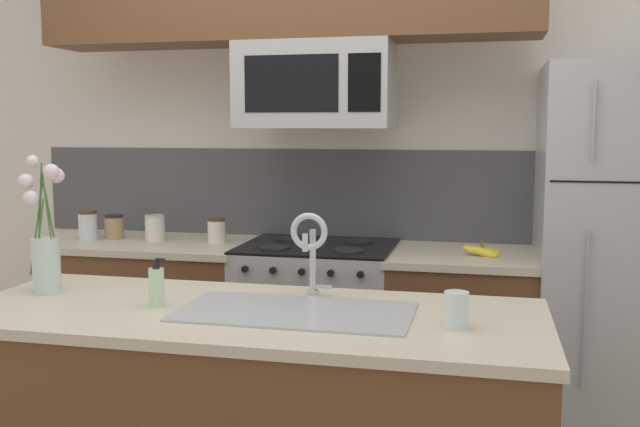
% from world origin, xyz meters
% --- Properties ---
extents(rear_partition, '(5.20, 0.10, 2.60)m').
position_xyz_m(rear_partition, '(0.30, 1.28, 1.30)').
color(rear_partition, silver).
rests_on(rear_partition, ground).
extents(splash_band, '(3.39, 0.01, 0.48)m').
position_xyz_m(splash_band, '(0.00, 1.22, 1.15)').
color(splash_band, '#4C4C51').
rests_on(splash_band, rear_partition).
extents(back_counter_left, '(1.01, 0.65, 0.91)m').
position_xyz_m(back_counter_left, '(-0.87, 0.90, 0.46)').
color(back_counter_left, brown).
rests_on(back_counter_left, ground).
extents(back_counter_right, '(0.70, 0.65, 0.91)m').
position_xyz_m(back_counter_right, '(0.72, 0.90, 0.46)').
color(back_counter_right, brown).
rests_on(back_counter_right, ground).
extents(stove_range, '(0.76, 0.64, 0.93)m').
position_xyz_m(stove_range, '(0.00, 0.90, 0.46)').
color(stove_range, '#A8AAAF').
rests_on(stove_range, ground).
extents(microwave, '(0.74, 0.40, 0.41)m').
position_xyz_m(microwave, '(0.00, 0.88, 1.71)').
color(microwave, '#A8AAAF').
extents(refrigerator, '(0.90, 0.74, 1.79)m').
position_xyz_m(refrigerator, '(1.50, 0.92, 0.89)').
color(refrigerator, '#A8AAAF').
rests_on(refrigerator, ground).
extents(storage_jar_tall, '(0.10, 0.10, 0.15)m').
position_xyz_m(storage_jar_tall, '(-1.26, 0.87, 0.99)').
color(storage_jar_tall, silver).
rests_on(storage_jar_tall, back_counter_left).
extents(storage_jar_medium, '(0.10, 0.10, 0.13)m').
position_xyz_m(storage_jar_medium, '(-1.14, 0.93, 0.97)').
color(storage_jar_medium, '#997F5B').
rests_on(storage_jar_medium, back_counter_left).
extents(storage_jar_short, '(0.10, 0.10, 0.14)m').
position_xyz_m(storage_jar_short, '(-0.89, 0.92, 0.98)').
color(storage_jar_short, silver).
rests_on(storage_jar_short, back_counter_left).
extents(storage_jar_squat, '(0.09, 0.09, 0.13)m').
position_xyz_m(storage_jar_squat, '(-0.55, 0.92, 0.97)').
color(storage_jar_squat, silver).
rests_on(storage_jar_squat, back_counter_left).
extents(banana_bunch, '(0.19, 0.12, 0.08)m').
position_xyz_m(banana_bunch, '(0.80, 0.84, 0.93)').
color(banana_bunch, yellow).
rests_on(banana_bunch, back_counter_right).
extents(kitchen_sink, '(0.76, 0.40, 0.16)m').
position_xyz_m(kitchen_sink, '(0.22, -0.35, 0.84)').
color(kitchen_sink, '#ADAFB5').
rests_on(kitchen_sink, island_counter).
extents(sink_faucet, '(0.14, 0.14, 0.31)m').
position_xyz_m(sink_faucet, '(0.22, -0.15, 1.11)').
color(sink_faucet, '#B7BABF').
rests_on(sink_faucet, island_counter).
extents(dish_soap_bottle, '(0.06, 0.05, 0.16)m').
position_xyz_m(dish_soap_bottle, '(-0.26, -0.37, 0.98)').
color(dish_soap_bottle, beige).
rests_on(dish_soap_bottle, island_counter).
extents(drinking_glass, '(0.07, 0.07, 0.11)m').
position_xyz_m(drinking_glass, '(0.74, -0.41, 0.97)').
color(drinking_glass, silver).
rests_on(drinking_glass, island_counter).
extents(flower_vase, '(0.16, 0.14, 0.50)m').
position_xyz_m(flower_vase, '(-0.74, -0.28, 1.08)').
color(flower_vase, silver).
rests_on(flower_vase, island_counter).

